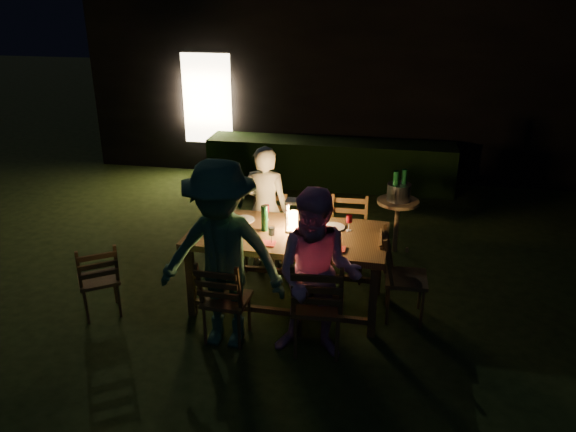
% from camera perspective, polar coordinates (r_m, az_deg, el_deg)
% --- Properties ---
extents(garden_envelope, '(40.00, 40.00, 3.20)m').
position_cam_1_polar(garden_envelope, '(11.80, 8.25, 14.05)').
color(garden_envelope, black).
rests_on(garden_envelope, ground).
extents(dining_table, '(2.09, 1.08, 0.86)m').
position_cam_1_polar(dining_table, '(5.91, -0.03, -2.43)').
color(dining_table, '#51361B').
rests_on(dining_table, ground).
extents(chair_near_left, '(0.45, 0.48, 0.96)m').
position_cam_1_polar(chair_near_left, '(5.60, -6.27, -9.79)').
color(chair_near_left, '#51361B').
rests_on(chair_near_left, ground).
extents(chair_near_right, '(0.50, 0.53, 1.06)m').
position_cam_1_polar(chair_near_right, '(5.40, 3.02, -10.64)').
color(chair_near_right, '#51361B').
rests_on(chair_near_right, ground).
extents(chair_far_left, '(0.49, 0.52, 0.96)m').
position_cam_1_polar(chair_far_left, '(6.89, -2.34, -3.12)').
color(chair_far_left, '#51361B').
rests_on(chair_far_left, ground).
extents(chair_far_right, '(0.45, 0.48, 0.99)m').
position_cam_1_polar(chair_far_right, '(6.73, 5.94, -3.79)').
color(chair_far_right, '#51361B').
rests_on(chair_far_right, ground).
extents(chair_end, '(0.49, 0.46, 1.00)m').
position_cam_1_polar(chair_end, '(6.03, 11.58, -7.49)').
color(chair_end, '#51361B').
rests_on(chair_end, ground).
extents(chair_spare, '(0.57, 0.58, 0.89)m').
position_cam_1_polar(chair_spare, '(6.28, -18.51, -7.29)').
color(chair_spare, '#51361B').
rests_on(chair_spare, ground).
extents(person_house_side, '(0.57, 0.38, 1.55)m').
position_cam_1_polar(person_house_side, '(6.74, -2.32, 0.78)').
color(person_house_side, white).
rests_on(person_house_side, ground).
extents(person_opp_right, '(0.82, 0.65, 1.66)m').
position_cam_1_polar(person_opp_right, '(5.10, 3.02, -6.13)').
color(person_opp_right, '#E9A0CD').
rests_on(person_opp_right, ground).
extents(person_opp_left, '(1.22, 0.72, 1.87)m').
position_cam_1_polar(person_opp_left, '(5.24, -6.73, -4.11)').
color(person_opp_left, '#356A4D').
rests_on(person_opp_left, ground).
extents(lantern, '(0.16, 0.16, 0.35)m').
position_cam_1_polar(lantern, '(5.85, 0.56, -0.12)').
color(lantern, white).
rests_on(lantern, dining_table).
extents(plate_far_left, '(0.25, 0.25, 0.01)m').
position_cam_1_polar(plate_far_left, '(6.20, -4.58, -0.36)').
color(plate_far_left, white).
rests_on(plate_far_left, dining_table).
extents(plate_near_left, '(0.25, 0.25, 0.01)m').
position_cam_1_polar(plate_near_left, '(5.81, -5.79, -2.01)').
color(plate_near_left, white).
rests_on(plate_near_left, dining_table).
extents(plate_far_right, '(0.25, 0.25, 0.01)m').
position_cam_1_polar(plate_far_right, '(6.01, 4.62, -1.13)').
color(plate_far_right, white).
rests_on(plate_far_right, dining_table).
extents(plate_near_right, '(0.25, 0.25, 0.01)m').
position_cam_1_polar(plate_near_right, '(5.61, 4.01, -2.90)').
color(plate_near_right, white).
rests_on(plate_near_right, dining_table).
extents(wineglass_a, '(0.06, 0.06, 0.18)m').
position_cam_1_polar(wineglass_a, '(6.16, -2.21, 0.35)').
color(wineglass_a, '#59070F').
rests_on(wineglass_a, dining_table).
extents(wineglass_b, '(0.06, 0.06, 0.18)m').
position_cam_1_polar(wineglass_b, '(5.92, -7.10, -0.76)').
color(wineglass_b, '#59070F').
rests_on(wineglass_b, dining_table).
extents(wineglass_c, '(0.06, 0.06, 0.18)m').
position_cam_1_polar(wineglass_c, '(5.54, 2.41, -2.27)').
color(wineglass_c, '#59070F').
rests_on(wineglass_c, dining_table).
extents(wineglass_d, '(0.06, 0.06, 0.18)m').
position_cam_1_polar(wineglass_d, '(5.92, 6.22, -0.71)').
color(wineglass_d, '#59070F').
rests_on(wineglass_d, dining_table).
extents(wineglass_e, '(0.06, 0.06, 0.18)m').
position_cam_1_polar(wineglass_e, '(5.60, -1.67, -2.00)').
color(wineglass_e, silver).
rests_on(wineglass_e, dining_table).
extents(bottle_table, '(0.07, 0.07, 0.28)m').
position_cam_1_polar(bottle_table, '(5.88, -2.41, -0.23)').
color(bottle_table, '#0F471E').
rests_on(bottle_table, dining_table).
extents(napkin_left, '(0.18, 0.14, 0.01)m').
position_cam_1_polar(napkin_left, '(5.62, -2.20, -2.80)').
color(napkin_left, red).
rests_on(napkin_left, dining_table).
extents(napkin_right, '(0.18, 0.14, 0.01)m').
position_cam_1_polar(napkin_right, '(5.53, 4.92, -3.35)').
color(napkin_right, red).
rests_on(napkin_right, dining_table).
extents(phone, '(0.14, 0.07, 0.01)m').
position_cam_1_polar(phone, '(5.77, -6.69, -2.30)').
color(phone, black).
rests_on(phone, dining_table).
extents(side_table, '(0.53, 0.53, 0.72)m').
position_cam_1_polar(side_table, '(7.31, 11.09, 0.96)').
color(side_table, olive).
rests_on(side_table, ground).
extents(ice_bucket, '(0.30, 0.30, 0.22)m').
position_cam_1_polar(ice_bucket, '(7.25, 11.20, 2.39)').
color(ice_bucket, '#A5A8AD').
rests_on(ice_bucket, side_table).
extents(bottle_bucket_a, '(0.07, 0.07, 0.32)m').
position_cam_1_polar(bottle_bucket_a, '(7.19, 10.83, 2.69)').
color(bottle_bucket_a, '#0F471E').
rests_on(bottle_bucket_a, side_table).
extents(bottle_bucket_b, '(0.07, 0.07, 0.32)m').
position_cam_1_polar(bottle_bucket_b, '(7.27, 11.63, 2.84)').
color(bottle_bucket_b, '#0F471E').
rests_on(bottle_bucket_b, side_table).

